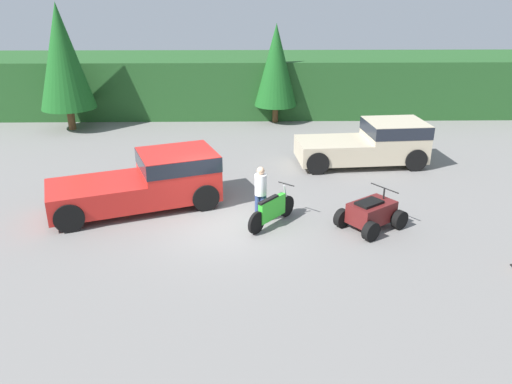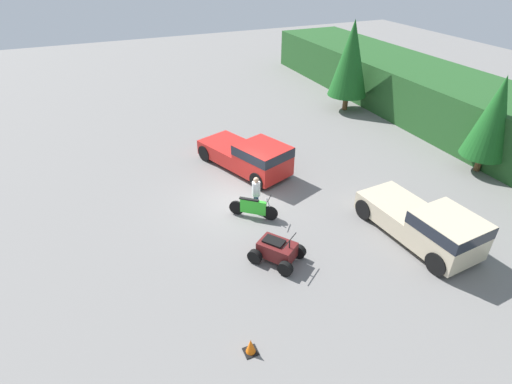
{
  "view_description": "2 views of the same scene",
  "coord_description": "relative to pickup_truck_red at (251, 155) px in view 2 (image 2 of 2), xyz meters",
  "views": [
    {
      "loc": [
        0.74,
        -13.95,
        6.82
      ],
      "look_at": [
        1.01,
        0.38,
        0.95
      ],
      "focal_mm": 35.0,
      "sensor_mm": 36.0,
      "label": 1
    },
    {
      "loc": [
        15.0,
        -5.61,
        10.52
      ],
      "look_at": [
        1.01,
        0.38,
        0.95
      ],
      "focal_mm": 28.0,
      "sensor_mm": 36.0,
      "label": 2
    }
  ],
  "objects": [
    {
      "name": "ground_plane",
      "position": [
        2.45,
        -1.55,
        -0.96
      ],
      "size": [
        80.0,
        80.0,
        0.0
      ],
      "primitive_type": "plane",
      "color": "slate"
    },
    {
      "name": "hillside_backdrop",
      "position": [
        2.45,
        14.45,
        0.62
      ],
      "size": [
        44.0,
        6.0,
        3.16
      ],
      "color": "#235123",
      "rests_on": "ground_plane"
    },
    {
      "name": "tree_left",
      "position": [
        -5.91,
        9.97,
        2.72
      ],
      "size": [
        2.75,
        2.75,
        6.25
      ],
      "color": "brown",
      "rests_on": "ground_plane"
    },
    {
      "name": "tree_mid_left",
      "position": [
        4.73,
        11.3,
        2.09
      ],
      "size": [
        2.28,
        2.28,
        5.18
      ],
      "color": "brown",
      "rests_on": "ground_plane"
    },
    {
      "name": "pickup_truck_red",
      "position": [
        0.0,
        0.0,
        0.0
      ],
      "size": [
        5.84,
        3.92,
        1.8
      ],
      "rotation": [
        0.0,
        0.0,
        0.36
      ],
      "color": "red",
      "rests_on": "ground_plane"
    },
    {
      "name": "pickup_truck_second",
      "position": [
        8.4,
        4.2,
        -0.0
      ],
      "size": [
        5.34,
        2.64,
        1.8
      ],
      "rotation": [
        0.0,
        0.0,
        0.08
      ],
      "color": "beige",
      "rests_on": "ground_plane"
    },
    {
      "name": "dirt_bike",
      "position": [
        3.94,
        -1.51,
        -0.48
      ],
      "size": [
        1.51,
        1.8,
        1.14
      ],
      "rotation": [
        0.0,
        0.0,
        0.88
      ],
      "color": "black",
      "rests_on": "ground_plane"
    },
    {
      "name": "quad_atv",
      "position": [
        6.95,
        -1.79,
        -0.49
      ],
      "size": [
        2.32,
        2.2,
        1.2
      ],
      "rotation": [
        0.0,
        0.0,
        0.63
      ],
      "color": "black",
      "rests_on": "ground_plane"
    },
    {
      "name": "rider_person",
      "position": [
        3.6,
        -1.22,
        0.02
      ],
      "size": [
        0.51,
        0.51,
        1.79
      ],
      "rotation": [
        0.0,
        0.0,
        1.0
      ],
      "color": "navy",
      "rests_on": "ground_plane"
    },
    {
      "name": "traffic_cone",
      "position": [
        10.36,
        -4.3,
        -0.7
      ],
      "size": [
        0.42,
        0.42,
        0.55
      ],
      "color": "black",
      "rests_on": "ground_plane"
    }
  ]
}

